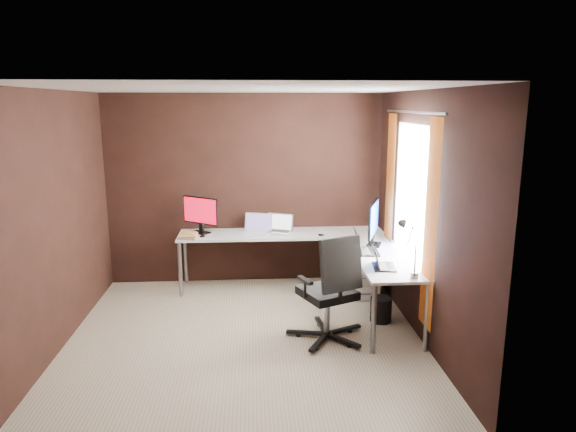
{
  "coord_description": "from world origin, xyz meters",
  "views": [
    {
      "loc": [
        0.1,
        -4.91,
        2.37
      ],
      "look_at": [
        0.51,
        0.95,
        1.07
      ],
      "focal_mm": 32.0,
      "sensor_mm": 36.0,
      "label": 1
    }
  ],
  "objects_px": {
    "wastebasket": "(381,309)",
    "monitor_right": "(373,221)",
    "laptop_white": "(257,229)",
    "desk_lamp": "(407,241)",
    "drawer_pedestal": "(360,271)",
    "laptop_black_big": "(363,248)",
    "laptop_black_small": "(381,263)",
    "office_chair": "(329,309)",
    "monitor_left": "(201,213)",
    "laptop_silver": "(279,228)",
    "book_stack": "(188,236)"
  },
  "relations": [
    {
      "from": "wastebasket",
      "to": "monitor_right",
      "type": "bearing_deg",
      "value": 89.14
    },
    {
      "from": "laptop_white",
      "to": "desk_lamp",
      "type": "relative_size",
      "value": 0.76
    },
    {
      "from": "drawer_pedestal",
      "to": "laptop_black_big",
      "type": "distance_m",
      "value": 0.77
    },
    {
      "from": "laptop_white",
      "to": "laptop_black_small",
      "type": "xyz_separation_m",
      "value": [
        1.24,
        -1.54,
        -0.01
      ]
    },
    {
      "from": "laptop_black_big",
      "to": "office_chair",
      "type": "xyz_separation_m",
      "value": [
        -0.47,
        -0.64,
        -0.46
      ]
    },
    {
      "from": "laptop_black_small",
      "to": "desk_lamp",
      "type": "height_order",
      "value": "desk_lamp"
    },
    {
      "from": "laptop_black_big",
      "to": "wastebasket",
      "type": "bearing_deg",
      "value": -138.97
    },
    {
      "from": "drawer_pedestal",
      "to": "monitor_right",
      "type": "distance_m",
      "value": 0.79
    },
    {
      "from": "monitor_left",
      "to": "laptop_white",
      "type": "relative_size",
      "value": 1.11
    },
    {
      "from": "drawer_pedestal",
      "to": "laptop_silver",
      "type": "height_order",
      "value": "laptop_silver"
    },
    {
      "from": "laptop_silver",
      "to": "desk_lamp",
      "type": "height_order",
      "value": "desk_lamp"
    },
    {
      "from": "laptop_black_big",
      "to": "desk_lamp",
      "type": "distance_m",
      "value": 0.91
    },
    {
      "from": "drawer_pedestal",
      "to": "desk_lamp",
      "type": "relative_size",
      "value": 1.08
    },
    {
      "from": "wastebasket",
      "to": "laptop_white",
      "type": "bearing_deg",
      "value": 137.91
    },
    {
      "from": "book_stack",
      "to": "office_chair",
      "type": "bearing_deg",
      "value": -41.76
    },
    {
      "from": "laptop_black_small",
      "to": "laptop_black_big",
      "type": "bearing_deg",
      "value": 13.35
    },
    {
      "from": "drawer_pedestal",
      "to": "office_chair",
      "type": "distance_m",
      "value": 1.37
    },
    {
      "from": "monitor_right",
      "to": "office_chair",
      "type": "height_order",
      "value": "monitor_right"
    },
    {
      "from": "laptop_silver",
      "to": "monitor_left",
      "type": "bearing_deg",
      "value": -159.47
    },
    {
      "from": "monitor_left",
      "to": "wastebasket",
      "type": "height_order",
      "value": "monitor_left"
    },
    {
      "from": "monitor_left",
      "to": "laptop_black_small",
      "type": "xyz_separation_m",
      "value": [
        1.96,
        -1.57,
        -0.22
      ]
    },
    {
      "from": "monitor_left",
      "to": "book_stack",
      "type": "relative_size",
      "value": 1.84
    },
    {
      "from": "monitor_right",
      "to": "monitor_left",
      "type": "bearing_deg",
      "value": 91.94
    },
    {
      "from": "monitor_right",
      "to": "laptop_black_small",
      "type": "height_order",
      "value": "monitor_right"
    },
    {
      "from": "desk_lamp",
      "to": "office_chair",
      "type": "height_order",
      "value": "desk_lamp"
    },
    {
      "from": "laptop_silver",
      "to": "drawer_pedestal",
      "type": "bearing_deg",
      "value": 0.98
    },
    {
      "from": "monitor_left",
      "to": "desk_lamp",
      "type": "bearing_deg",
      "value": -6.62
    },
    {
      "from": "laptop_black_small",
      "to": "laptop_white",
      "type": "bearing_deg",
      "value": 45.89
    },
    {
      "from": "office_chair",
      "to": "monitor_right",
      "type": "bearing_deg",
      "value": 30.5
    },
    {
      "from": "laptop_white",
      "to": "laptop_black_small",
      "type": "distance_m",
      "value": 1.97
    },
    {
      "from": "laptop_silver",
      "to": "wastebasket",
      "type": "bearing_deg",
      "value": -26.56
    },
    {
      "from": "monitor_left",
      "to": "book_stack",
      "type": "xyz_separation_m",
      "value": [
        -0.13,
        -0.27,
        -0.23
      ]
    },
    {
      "from": "laptop_black_small",
      "to": "office_chair",
      "type": "height_order",
      "value": "office_chair"
    },
    {
      "from": "monitor_right",
      "to": "laptop_white",
      "type": "distance_m",
      "value": 1.54
    },
    {
      "from": "laptop_silver",
      "to": "wastebasket",
      "type": "relative_size",
      "value": 1.56
    },
    {
      "from": "monitor_left",
      "to": "laptop_white",
      "type": "bearing_deg",
      "value": 31.16
    },
    {
      "from": "drawer_pedestal",
      "to": "wastebasket",
      "type": "xyz_separation_m",
      "value": [
        0.07,
        -0.83,
        -0.16
      ]
    },
    {
      "from": "laptop_white",
      "to": "wastebasket",
      "type": "bearing_deg",
      "value": -25.52
    },
    {
      "from": "monitor_left",
      "to": "laptop_silver",
      "type": "xyz_separation_m",
      "value": [
        1.0,
        -0.03,
        -0.21
      ]
    },
    {
      "from": "drawer_pedestal",
      "to": "office_chair",
      "type": "height_order",
      "value": "office_chair"
    },
    {
      "from": "laptop_black_big",
      "to": "desk_lamp",
      "type": "height_order",
      "value": "desk_lamp"
    },
    {
      "from": "book_stack",
      "to": "office_chair",
      "type": "height_order",
      "value": "office_chair"
    },
    {
      "from": "monitor_left",
      "to": "laptop_black_small",
      "type": "bearing_deg",
      "value": -4.55
    },
    {
      "from": "monitor_left",
      "to": "desk_lamp",
      "type": "xyz_separation_m",
      "value": [
        2.14,
        -1.84,
        0.08
      ]
    },
    {
      "from": "monitor_right",
      "to": "laptop_silver",
      "type": "distance_m",
      "value": 1.3
    },
    {
      "from": "monitor_left",
      "to": "desk_lamp",
      "type": "relative_size",
      "value": 0.85
    },
    {
      "from": "monitor_right",
      "to": "laptop_black_big",
      "type": "xyz_separation_m",
      "value": [
        -0.17,
        -0.29,
        -0.24
      ]
    },
    {
      "from": "office_chair",
      "to": "laptop_black_small",
      "type": "bearing_deg",
      "value": -15.31
    },
    {
      "from": "book_stack",
      "to": "desk_lamp",
      "type": "relative_size",
      "value": 0.46
    },
    {
      "from": "drawer_pedestal",
      "to": "laptop_black_small",
      "type": "height_order",
      "value": "laptop_black_small"
    }
  ]
}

